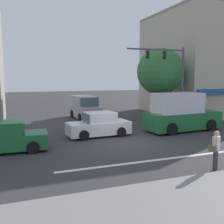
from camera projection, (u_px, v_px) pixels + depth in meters
ground_plane at (123, 143)px, 15.42m from camera, size 120.00×120.00×0.00m
lane_marking_stripe at (152, 161)px, 12.17m from camera, size 9.00×0.24×0.01m
building_right_corner at (205, 64)px, 28.48m from camera, size 10.64×10.69×10.51m
street_tree at (160, 72)px, 22.86m from camera, size 4.06×4.06×6.37m
traffic_light_mast at (172, 73)px, 20.60m from camera, size 4.89×0.32×6.20m
sedan_approaching_near at (99, 125)px, 17.26m from camera, size 4.19×2.06×1.58m
van_crossing_center at (85, 108)px, 24.56m from camera, size 2.18×4.67×2.11m
sedan_crossing_leftbound at (7, 138)px, 13.60m from camera, size 4.17×2.03×1.58m
box_truck_parked_curbside at (181, 114)px, 18.85m from camera, size 5.73×2.55×2.75m
pedestrian_foreground_with_bag at (216, 148)px, 10.79m from camera, size 0.67×0.46×1.67m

